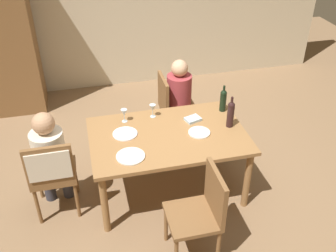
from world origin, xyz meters
name	(u,v)px	position (x,y,z in m)	size (l,w,h in m)	color
ground_plane	(168,188)	(0.00, 0.00, 0.00)	(10.00, 10.00, 0.00)	#846647
rear_room_partition	(125,0)	(0.00, 2.71, 1.35)	(6.40, 0.12, 2.70)	beige
dining_table	(168,141)	(0.00, 0.00, 0.65)	(1.59, 1.02, 0.74)	olive
chair_far_right	(172,105)	(0.27, 0.89, 0.53)	(0.44, 0.44, 0.92)	brown
chair_left_end	(51,170)	(-1.17, -0.12, 0.59)	(0.44, 0.46, 0.92)	brown
chair_near	(202,209)	(0.09, -0.89, 0.53)	(0.44, 0.44, 0.92)	brown
person_woman_host	(181,96)	(0.38, 0.89, 0.65)	(0.35, 0.30, 1.13)	#33333D
person_man_bearded	(50,155)	(-1.17, 0.03, 0.67)	(0.32, 0.36, 1.15)	#33333D
wine_bottle_tall_green	(223,100)	(0.70, 0.31, 0.87)	(0.07, 0.07, 0.31)	black
wine_bottle_dark_red	(231,113)	(0.66, -0.01, 0.89)	(0.07, 0.07, 0.35)	black
wine_glass_near_left	(153,108)	(-0.08, 0.37, 0.84)	(0.07, 0.07, 0.15)	silver
wine_glass_centre	(124,113)	(-0.39, 0.34, 0.84)	(0.07, 0.07, 0.15)	silver
dinner_plate_host	(131,156)	(-0.43, -0.28, 0.74)	(0.27, 0.27, 0.01)	silver
dinner_plate_guest_left	(125,134)	(-0.43, 0.10, 0.74)	(0.25, 0.25, 0.01)	white
dinner_plate_guest_right	(199,132)	(0.31, -0.06, 0.74)	(0.23, 0.23, 0.01)	silver
folded_napkin	(193,119)	(0.32, 0.19, 0.75)	(0.16, 0.12, 0.03)	#ADC6D6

